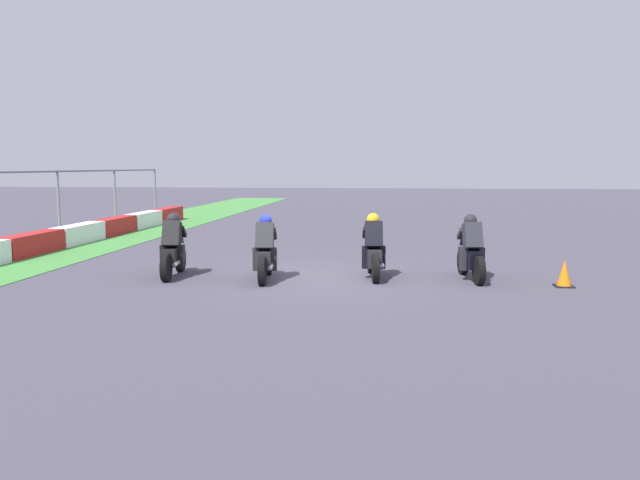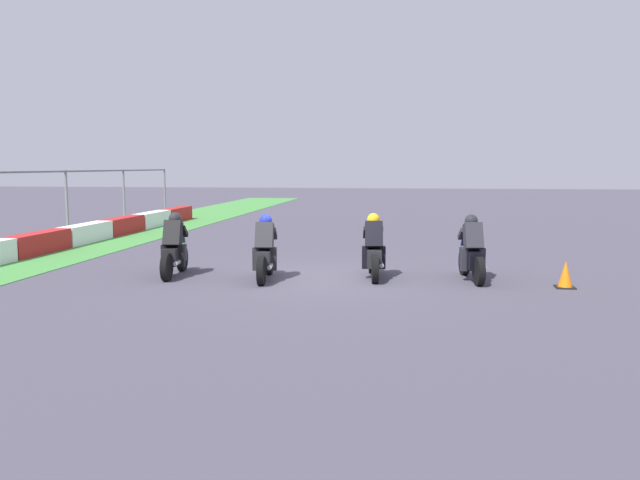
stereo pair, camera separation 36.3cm
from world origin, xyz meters
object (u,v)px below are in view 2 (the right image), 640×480
at_px(rider_lane_c, 265,253).
at_px(traffic_cone, 565,275).
at_px(rider_lane_a, 472,253).
at_px(rider_lane_d, 174,250).
at_px(rider_lane_b, 374,251).

bearing_deg(rider_lane_c, traffic_cone, -96.11).
xyz_separation_m(rider_lane_a, rider_lane_d, (-0.40, 6.95, 0.00)).
xyz_separation_m(rider_lane_b, traffic_cone, (-0.67, -4.16, -0.35)).
height_order(rider_lane_b, rider_lane_c, same).
relative_size(rider_lane_a, rider_lane_c, 1.00).
distance_m(rider_lane_b, traffic_cone, 4.22).
xyz_separation_m(rider_lane_c, traffic_cone, (-0.07, -6.60, -0.35)).
height_order(rider_lane_d, traffic_cone, rider_lane_d).
relative_size(rider_lane_d, traffic_cone, 3.48).
bearing_deg(traffic_cone, rider_lane_b, 80.87).
xyz_separation_m(rider_lane_b, rider_lane_c, (-0.60, 2.45, 0.00)).
bearing_deg(rider_lane_d, rider_lane_b, -91.07).
bearing_deg(rider_lane_c, rider_lane_b, -81.79).
xyz_separation_m(rider_lane_d, traffic_cone, (-0.28, -8.86, -0.35)).
height_order(rider_lane_a, rider_lane_d, same).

